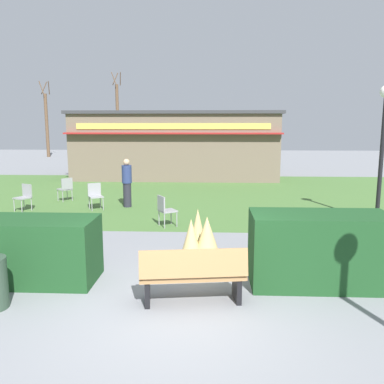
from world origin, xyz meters
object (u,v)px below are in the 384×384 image
Objects in this scene: cafe_chair_west at (66,187)px; person_strolling at (127,183)px; lamppost_mid at (383,137)px; cafe_chair_north at (165,208)px; cafe_chair_east at (24,195)px; cafe_chair_center at (95,194)px; park_bench at (193,275)px; parked_car_center_slot at (213,154)px; tree_left_bg at (47,124)px; tree_right_bg at (118,119)px; food_kiosk at (177,144)px; parked_car_west_slot at (147,154)px.

person_strolling reaches higher than cafe_chair_west.
lamppost_mid is 6.60m from cafe_chair_north.
cafe_chair_east and cafe_chair_center have the same top height.
park_bench is 1.97× the size of cafe_chair_east.
cafe_chair_west is 2.72m from person_strolling.
cafe_chair_north is 3.17m from person_strolling.
parked_car_center_slot is 0.64× the size of tree_left_bg.
tree_right_bg reaches higher than cafe_chair_east.
food_kiosk is at bearing 93.07° from cafe_chair_north.
tree_left_bg is at bearing 153.96° from parked_car_west_slot.
park_bench is 0.16× the size of food_kiosk.
park_bench reaches higher than cafe_chair_west.
tree_left_bg is (-11.64, 21.77, 2.07)m from person_strolling.
park_bench is 0.44× the size of lamppost_mid.
parked_car_west_slot is at bearing 109.41° from food_kiosk.
cafe_chair_center is 1.15m from person_strolling.
tree_right_bg reaches higher than food_kiosk.
food_kiosk is at bearing 95.73° from park_bench.
parked_car_west_slot is at bearing 5.87° from person_strolling.
tree_right_bg is at bearing 12.68° from person_strolling.
person_strolling is 0.26× the size of tree_left_bg.
tree_left_bg reaches higher than lamppost_mid.
park_bench is at bearing -90.97° from parked_car_center_slot.
park_bench is 0.41× the size of parked_car_center_slot.
cafe_chair_north is (4.15, -3.64, 0.00)m from cafe_chair_west.
person_strolling is 0.39× the size of parked_car_west_slot.
cafe_chair_north is at bearing -171.97° from lamppost_mid.
cafe_chair_north is at bearing 101.59° from park_bench.
cafe_chair_center is at bearing 116.90° from park_bench.
cafe_chair_west is at bearing 121.07° from park_bench.
lamppost_mid is 21.42m from parked_car_west_slot.
cafe_chair_center is (2.30, 0.34, 0.00)m from cafe_chair_east.
parked_car_west_slot is 5.09m from parked_car_center_slot.
cafe_chair_west is at bearing 138.76° from cafe_chair_north.
cafe_chair_west is at bearing 65.69° from cafe_chair_east.
lamppost_mid is 4.45× the size of cafe_chair_center.
cafe_chair_center is 24.75m from tree_left_bg.
lamppost_mid is 0.93× the size of parked_car_center_slot.
tree_left_bg is (-10.64, 22.22, 2.41)m from cafe_chair_center.
tree_left_bg is 0.88× the size of tree_right_bg.
park_bench is at bearing -75.03° from tree_right_bg.
cafe_chair_north is at bearing -21.25° from cafe_chair_east.
person_strolling is at bearing -20.40° from cafe_chair_west.
tree_left_bg reaches higher than cafe_chair_west.
person_strolling reaches higher than cafe_chair_center.
cafe_chair_center is at bearing -86.65° from parked_car_west_slot.
cafe_chair_west is at bearing 68.69° from person_strolling.
cafe_chair_center and cafe_chair_north have the same top height.
parked_car_west_slot is 0.58× the size of tree_right_bg.
park_bench is 5.04m from cafe_chair_north.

